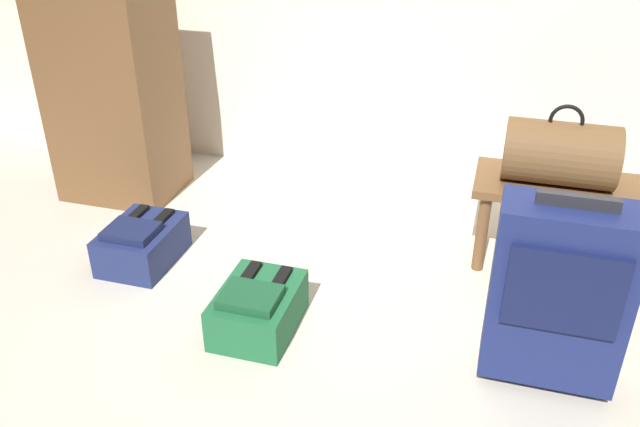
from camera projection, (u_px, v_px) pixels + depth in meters
The scene contains 7 objects.
ground_plane at pixel (374, 368), 2.32m from camera, with size 6.60×6.60×0.00m, color beige.
bench at pixel (597, 201), 2.71m from camera, with size 1.00×0.36×0.39m.
duffel_bag_brown at pixel (560, 153), 2.66m from camera, with size 0.44×0.26×0.34m.
suitcase_upright_navy at pixel (559, 293), 2.09m from camera, with size 0.43×0.23×0.72m.
backpack_green at pixel (258, 308), 2.47m from camera, with size 0.28×0.38×0.21m.
backpack_navy at pixel (142, 243), 2.88m from camera, with size 0.28×0.38×0.21m.
side_cabinet at pixel (113, 91), 3.28m from camera, with size 0.56×0.44×1.10m.
Camera 1 is at (0.31, -1.75, 1.60)m, focal length 36.87 mm.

